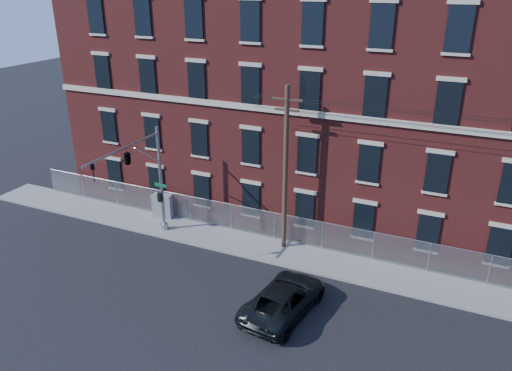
{
  "coord_description": "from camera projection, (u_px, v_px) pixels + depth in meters",
  "views": [
    {
      "loc": [
        11.39,
        -19.45,
        15.45
      ],
      "look_at": [
        0.85,
        4.0,
        4.61
      ],
      "focal_mm": 34.62,
      "sensor_mm": 36.0,
      "label": 1
    }
  ],
  "objects": [
    {
      "name": "traffic_signal_mast",
      "position": [
        136.0,
        166.0,
        28.66
      ],
      "size": [
        0.9,
        6.75,
        7.0
      ],
      "color": "#9EA0A5",
      "rests_on": "ground"
    },
    {
      "name": "pickup_truck",
      "position": [
        284.0,
        298.0,
        24.47
      ],
      "size": [
        3.3,
        5.84,
        1.54
      ],
      "primitive_type": "imported",
      "rotation": [
        0.0,
        0.0,
        3.0
      ],
      "color": "black",
      "rests_on": "ground"
    },
    {
      "name": "chain_link_fence",
      "position": [
        459.0,
        263.0,
        27.0
      ],
      "size": [
        59.06,
        0.06,
        1.85
      ],
      "color": "#A5A8AD",
      "rests_on": "ground"
    },
    {
      "name": "utility_pole_near",
      "position": [
        285.0,
        167.0,
        28.53
      ],
      "size": [
        1.8,
        0.28,
        10.0
      ],
      "color": "#493324",
      "rests_on": "ground"
    },
    {
      "name": "sidewalk",
      "position": [
        454.0,
        291.0,
        26.29
      ],
      "size": [
        65.0,
        3.0,
        0.12
      ],
      "primitive_type": "cube",
      "color": "gray",
      "rests_on": "ground"
    },
    {
      "name": "ground",
      "position": [
        211.0,
        288.0,
        26.65
      ],
      "size": [
        140.0,
        140.0,
        0.0
      ],
      "primitive_type": "plane",
      "color": "black",
      "rests_on": "ground"
    },
    {
      "name": "utility_cabinet",
      "position": [
        163.0,
        206.0,
        34.01
      ],
      "size": [
        1.44,
        0.9,
        1.67
      ],
      "primitive_type": "cube",
      "rotation": [
        0.0,
        0.0,
        0.18
      ],
      "color": "gray",
      "rests_on": "sidewalk"
    },
    {
      "name": "mill_building",
      "position": [
        485.0,
        105.0,
        30.66
      ],
      "size": [
        55.3,
        14.32,
        16.3
      ],
      "color": "maroon",
      "rests_on": "ground"
    }
  ]
}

